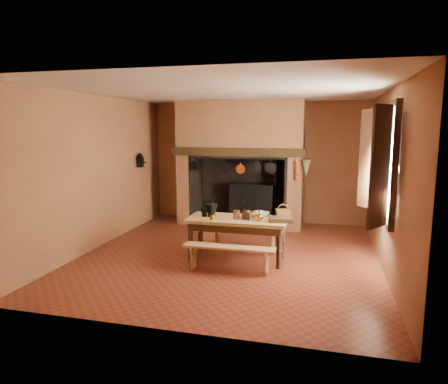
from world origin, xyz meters
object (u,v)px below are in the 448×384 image
at_px(iron_range, 253,203).
at_px(work_table, 237,225).
at_px(coffee_grinder, 246,214).
at_px(wicker_basket, 283,213).
at_px(bench_front, 229,253).
at_px(mixing_bowl, 260,214).

xyz_separation_m(iron_range, work_table, (0.21, -2.66, 0.12)).
relative_size(coffee_grinder, wicker_basket, 0.71).
distance_m(work_table, bench_front, 0.66).
distance_m(work_table, mixing_bowl, 0.44).
relative_size(work_table, coffee_grinder, 8.31).
height_order(iron_range, work_table, iron_range).
bearing_deg(coffee_grinder, iron_range, 96.78).
relative_size(work_table, bench_front, 1.15).
bearing_deg(mixing_bowl, work_table, -148.65).
xyz_separation_m(mixing_bowl, wicker_basket, (0.37, 0.06, 0.04)).
bearing_deg(bench_front, mixing_bowl, 66.34).
height_order(iron_range, coffee_grinder, iron_range).
bearing_deg(mixing_bowl, coffee_grinder, -130.86).
bearing_deg(bench_front, wicker_basket, 49.97).
distance_m(work_table, coffee_grinder, 0.24).
height_order(iron_range, mixing_bowl, iron_range).
xyz_separation_m(coffee_grinder, wicker_basket, (0.57, 0.29, -0.00)).
distance_m(bench_front, wicker_basket, 1.23).
bearing_deg(coffee_grinder, bench_front, -106.10).
bearing_deg(iron_range, coffee_grinder, -82.17).
height_order(bench_front, wicker_basket, wicker_basket).
height_order(iron_range, bench_front, iron_range).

